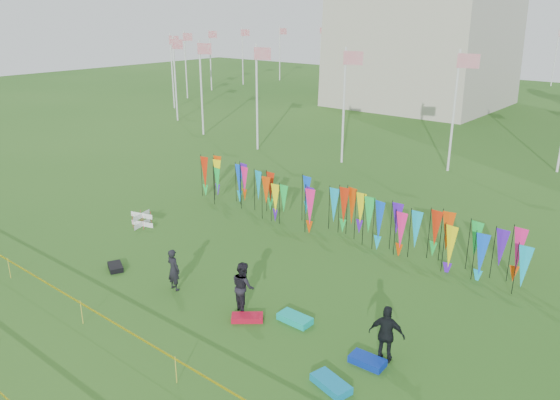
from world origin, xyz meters
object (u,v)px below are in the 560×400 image
Objects in this scene: person_mid at (243,287)px; kite_bag_blue at (367,361)px; kite_bag_teal at (331,384)px; person_right at (387,334)px; person_left at (174,270)px; kite_bag_turquoise at (295,319)px; box_kite at (142,220)px; kite_bag_black at (115,267)px; kite_bag_red at (247,318)px.

person_mid reaches higher than kite_bag_blue.
person_right is at bearing 74.99° from kite_bag_teal.
person_mid is at bearing -167.31° from person_left.
kite_bag_turquoise is at bearing 144.90° from kite_bag_teal.
person_left is (6.36, -3.22, 0.48)m from box_kite.
kite_bag_black is at bearing 10.34° from person_left.
box_kite is 11.63m from kite_bag_turquoise.
person_mid is at bearing -164.00° from kite_bag_turquoise.
kite_bag_turquoise is at bearing 10.92° from kite_bag_black.
box_kite is 0.43× the size of person_left.
person_right is 2.06× the size of kite_bag_black.
person_left is at bearing -167.35° from kite_bag_turquoise.
kite_bag_turquoise is at bearing 171.68° from kite_bag_blue.
box_kite is at bearing 170.12° from kite_bag_blue.
kite_bag_turquoise reaches higher than kite_bag_red.
person_right is at bearing 11.72° from kite_bag_red.
person_right is 1.03m from kite_bag_blue.
person_mid is 5.22m from kite_bag_blue.
kite_bag_black reaches higher than kite_bag_red.
person_mid is at bearing 162.63° from kite_bag_teal.
kite_bag_red is at bearing -173.50° from kite_bag_blue.
person_right is at bearing -7.82° from box_kite.
kite_bag_teal is at bearing -173.52° from person_mid.
person_left is 1.83× the size of kite_bag_black.
person_left is at bearing -26.89° from box_kite.
kite_bag_red is at bearing -143.81° from kite_bag_turquoise.
person_right is (14.99, -2.06, 0.59)m from box_kite.
person_mid is 5.51m from person_right.
kite_bag_blue is 1.64m from kite_bag_teal.
person_left is at bearing 34.39° from person_mid.
person_mid reaches higher than kite_bag_black.
person_right reaches higher than person_left.
person_left reaches higher than kite_bag_blue.
person_left reaches higher than kite_bag_teal.
box_kite is 9.88m from person_mid.
person_mid is at bearing -179.05° from kite_bag_blue.
kite_bag_teal is at bearing -16.15° from box_kite.
kite_bag_turquoise is 0.97× the size of kite_bag_teal.
person_left is at bearing -177.70° from kite_bag_red.
kite_bag_blue is at bearing -173.23° from person_left.
kite_bag_teal is (8.06, -0.95, -0.73)m from person_left.
kite_bag_blue is at bearing 5.64° from kite_bag_black.
kite_bag_turquoise reaches higher than kite_bag_blue.
box_kite reaches higher than kite_bag_black.
box_kite reaches higher than kite_bag_red.
person_mid is 1.12m from kite_bag_red.
box_kite is 0.59× the size of kite_bag_teal.
kite_bag_teal reaches higher than kite_bag_blue.
kite_bag_blue is 1.18× the size of kite_bag_black.
kite_bag_black is (-7.00, -0.62, 0.01)m from kite_bag_red.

